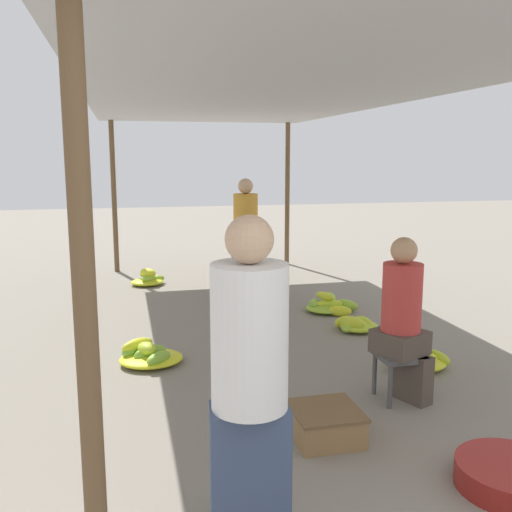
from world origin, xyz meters
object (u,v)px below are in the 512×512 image
(vendor_seated, at_px, (403,318))
(basin_black, at_px, (512,476))
(banana_pile_left_1, at_px, (148,279))
(banana_pile_right_0, at_px, (330,305))
(vendor_foreground, at_px, (250,388))
(banana_pile_right_2, at_px, (417,360))
(banana_pile_right_3, at_px, (355,325))
(shopper_walking_mid, at_px, (246,234))
(crate_near, at_px, (325,424))
(banana_pile_right_1, at_px, (271,271))
(stool, at_px, (399,362))
(banana_pile_left_0, at_px, (148,355))

(vendor_seated, bearing_deg, basin_black, -87.61)
(banana_pile_left_1, distance_m, banana_pile_right_0, 2.88)
(vendor_foreground, bearing_deg, banana_pile_right_2, 45.85)
(banana_pile_right_0, relative_size, banana_pile_right_3, 1.42)
(banana_pile_left_1, distance_m, banana_pile_right_3, 3.47)
(basin_black, height_order, shopper_walking_mid, shopper_walking_mid)
(banana_pile_right_2, bearing_deg, banana_pile_right_0, 92.70)
(vendor_foreground, bearing_deg, vendor_seated, 43.89)
(banana_pile_left_1, xyz_separation_m, crate_near, (0.94, -4.98, 0.02))
(vendor_foreground, relative_size, banana_pile_right_1, 2.93)
(banana_pile_left_1, distance_m, banana_pile_right_2, 4.51)
(vendor_seated, bearing_deg, banana_pile_right_2, 51.46)
(basin_black, distance_m, banana_pile_right_3, 3.01)
(stool, xyz_separation_m, basin_black, (0.07, -1.26, -0.23))
(vendor_seated, xyz_separation_m, banana_pile_right_0, (0.37, 2.54, -0.58))
(banana_pile_left_1, bearing_deg, banana_pile_right_3, -53.10)
(stool, distance_m, banana_pile_left_0, 2.24)
(banana_pile_left_1, relative_size, banana_pile_right_0, 0.77)
(crate_near, relative_size, shopper_walking_mid, 0.29)
(vendor_foreground, distance_m, crate_near, 1.45)
(banana_pile_right_3, relative_size, shopper_walking_mid, 0.30)
(vendor_foreground, distance_m, shopper_walking_mid, 5.35)
(banana_pile_right_1, height_order, banana_pile_right_3, banana_pile_right_1)
(banana_pile_right_2, distance_m, shopper_walking_mid, 3.39)
(stool, bearing_deg, banana_pile_right_0, 81.41)
(banana_pile_right_2, height_order, shopper_walking_mid, shopper_walking_mid)
(basin_black, bearing_deg, banana_pile_right_1, 88.70)
(basin_black, xyz_separation_m, shopper_walking_mid, (-0.47, 5.02, 0.75))
(basin_black, height_order, banana_pile_right_3, banana_pile_right_3)
(banana_pile_left_0, height_order, banana_pile_left_1, banana_pile_left_1)
(banana_pile_left_1, height_order, banana_pile_right_0, banana_pile_left_1)
(shopper_walking_mid, bearing_deg, banana_pile_right_2, -74.59)
(banana_pile_right_2, bearing_deg, shopper_walking_mid, 105.41)
(banana_pile_left_1, bearing_deg, shopper_walking_mid, -30.05)
(banana_pile_left_0, bearing_deg, vendor_foreground, -82.58)
(banana_pile_left_0, relative_size, banana_pile_right_3, 1.26)
(vendor_seated, height_order, banana_pile_right_1, vendor_seated)
(crate_near, bearing_deg, banana_pile_right_3, 62.65)
(basin_black, xyz_separation_m, crate_near, (-0.84, 0.79, 0.03))
(stool, distance_m, shopper_walking_mid, 3.81)
(banana_pile_right_0, bearing_deg, vendor_foreground, -115.24)
(basin_black, xyz_separation_m, banana_pile_right_3, (0.31, 3.00, -0.01))
(vendor_foreground, xyz_separation_m, banana_pile_right_2, (1.98, 2.04, -0.77))
(vendor_foreground, height_order, banana_pile_left_1, vendor_foreground)
(vendor_seated, xyz_separation_m, banana_pile_left_0, (-1.88, 1.24, -0.58))
(banana_pile_right_1, xyz_separation_m, banana_pile_right_3, (0.17, -2.93, -0.03))
(banana_pile_right_1, height_order, crate_near, banana_pile_right_1)
(banana_pile_left_0, relative_size, banana_pile_right_2, 0.94)
(vendor_seated, distance_m, crate_near, 1.06)
(basin_black, height_order, banana_pile_left_0, banana_pile_left_0)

